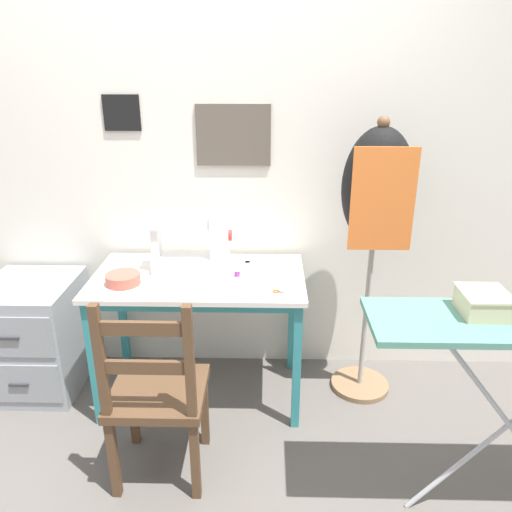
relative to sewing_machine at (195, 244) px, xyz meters
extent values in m
plane|color=#5B5651|center=(0.02, -0.36, -0.86)|extent=(14.00, 14.00, 0.00)
cube|color=silver|center=(0.02, 0.30, 0.42)|extent=(10.00, 0.05, 2.55)
cube|color=brown|center=(0.18, 0.27, 0.51)|extent=(0.39, 0.02, 0.31)
cube|color=black|center=(-0.39, 0.27, 0.62)|extent=(0.19, 0.01, 0.18)
cube|color=silver|center=(0.02, -0.07, -0.16)|extent=(1.07, 0.60, 0.02)
cube|color=teal|center=(0.02, -0.32, -0.19)|extent=(0.99, 0.03, 0.04)
cube|color=teal|center=(-0.48, -0.32, -0.51)|extent=(0.04, 0.04, 0.69)
cube|color=teal|center=(0.51, -0.32, -0.51)|extent=(0.04, 0.04, 0.69)
cube|color=teal|center=(-0.48, 0.19, -0.51)|extent=(0.04, 0.04, 0.69)
cube|color=teal|center=(0.51, 0.19, -0.51)|extent=(0.04, 0.04, 0.69)
cube|color=white|center=(-0.02, 0.00, -0.10)|extent=(0.39, 0.16, 0.08)
cube|color=white|center=(0.13, 0.00, 0.05)|extent=(0.09, 0.13, 0.23)
cube|color=white|center=(-0.05, 0.00, 0.13)|extent=(0.34, 0.12, 0.07)
cube|color=white|center=(-0.20, 0.00, 0.01)|extent=(0.04, 0.09, 0.16)
cylinder|color=#B22D2D|center=(0.18, 0.00, 0.05)|extent=(0.02, 0.06, 0.06)
cylinder|color=#99999E|center=(0.13, 0.00, 0.17)|extent=(0.01, 0.01, 0.02)
cylinder|color=#B25647|center=(-0.33, -0.18, -0.12)|extent=(0.17, 0.17, 0.05)
cylinder|color=brown|center=(-0.33, -0.18, -0.09)|extent=(0.13, 0.13, 0.01)
cube|color=silver|center=(0.48, -0.28, -0.14)|extent=(0.11, 0.05, 0.00)
cube|color=silver|center=(0.47, -0.29, -0.14)|extent=(0.10, 0.08, 0.00)
torus|color=#DB511E|center=(0.41, -0.25, -0.14)|extent=(0.03, 0.03, 0.01)
torus|color=#DB511E|center=(0.41, -0.25, -0.14)|extent=(0.03, 0.03, 0.01)
cylinder|color=purple|center=(0.22, -0.08, -0.13)|extent=(0.03, 0.03, 0.03)
cylinder|color=beige|center=(0.22, -0.08, -0.11)|extent=(0.04, 0.04, 0.00)
cylinder|color=beige|center=(0.22, -0.08, -0.14)|extent=(0.04, 0.04, 0.00)
cylinder|color=silver|center=(0.26, 0.04, -0.13)|extent=(0.03, 0.03, 0.03)
cylinder|color=beige|center=(0.26, 0.04, -0.11)|extent=(0.04, 0.04, 0.00)
cylinder|color=beige|center=(0.26, 0.04, -0.14)|extent=(0.04, 0.04, 0.00)
cube|color=#513823|center=(-0.09, -0.62, -0.45)|extent=(0.40, 0.38, 0.04)
cube|color=#513823|center=(-0.26, -0.46, -0.66)|extent=(0.04, 0.04, 0.39)
cube|color=#513823|center=(0.08, -0.46, -0.66)|extent=(0.04, 0.04, 0.39)
cube|color=#513823|center=(-0.26, -0.78, -0.66)|extent=(0.04, 0.04, 0.39)
cube|color=#513823|center=(0.08, -0.78, -0.66)|extent=(0.04, 0.04, 0.39)
cube|color=#513823|center=(-0.26, -0.78, -0.19)|extent=(0.04, 0.04, 0.48)
cube|color=#513823|center=(0.08, -0.78, -0.19)|extent=(0.04, 0.04, 0.48)
cube|color=#513823|center=(-0.09, -0.78, -0.04)|extent=(0.34, 0.02, 0.06)
cube|color=#513823|center=(-0.09, -0.78, -0.21)|extent=(0.34, 0.02, 0.06)
cube|color=#93999E|center=(-0.91, 0.00, -0.54)|extent=(0.46, 0.50, 0.63)
cube|color=gray|center=(-0.91, -0.26, -0.41)|extent=(0.43, 0.01, 0.23)
cube|color=#333338|center=(-0.91, -0.27, -0.41)|extent=(0.10, 0.01, 0.02)
cube|color=gray|center=(-0.91, -0.26, -0.68)|extent=(0.43, 0.01, 0.23)
cube|color=#333338|center=(-0.91, -0.27, -0.68)|extent=(0.10, 0.01, 0.02)
cylinder|color=#846647|center=(0.90, 0.00, -0.84)|extent=(0.32, 0.32, 0.03)
cylinder|color=#ADA89E|center=(0.90, 0.00, -0.36)|extent=(0.03, 0.03, 0.92)
ellipsoid|color=black|center=(0.90, 0.00, 0.30)|extent=(0.35, 0.25, 0.58)
sphere|color=brown|center=(0.90, 0.00, 0.61)|extent=(0.06, 0.06, 0.06)
cube|color=orange|center=(0.90, -0.13, 0.27)|extent=(0.30, 0.01, 0.49)
cylinder|color=#B7B7BC|center=(1.30, -0.81, -0.42)|extent=(0.71, 0.02, 0.88)
cylinder|color=#B7B7BC|center=(1.30, -0.81, -0.42)|extent=(0.71, 0.02, 0.88)
cube|color=beige|center=(1.13, -0.77, 0.07)|extent=(0.16, 0.17, 0.08)
cube|color=beige|center=(1.13, -0.77, 0.11)|extent=(0.16, 0.17, 0.01)
camera|label=1|loc=(0.36, -2.37, 0.88)|focal=35.00mm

